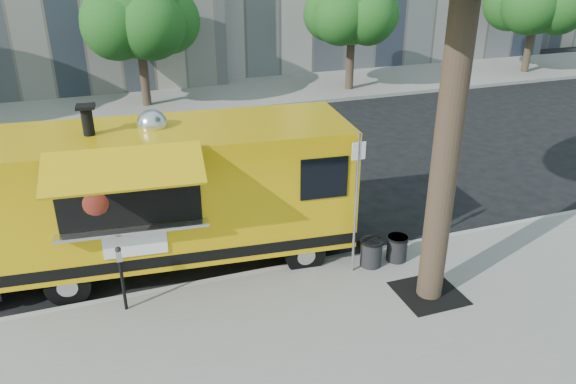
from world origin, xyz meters
The scene contains 12 objects.
ground centered at (0.00, 0.00, 0.00)m, with size 120.00×120.00×0.00m, color black.
sidewalk centered at (0.00, -4.00, 0.07)m, with size 60.00×6.00×0.15m, color gray.
curb centered at (0.00, -0.93, 0.07)m, with size 60.00×0.14×0.16m, color #999993.
far_sidewalk centered at (0.00, 13.50, 0.07)m, with size 60.00×5.00×0.15m, color gray.
tree_well centered at (2.60, -2.80, 0.15)m, with size 1.20×1.20×0.02m, color black.
far_tree_b centered at (-1.00, 12.70, 3.83)m, with size 3.60×3.60×5.50m.
far_tree_c centered at (8.00, 12.40, 3.72)m, with size 3.24×3.24×5.21m.
sign_post centered at (1.55, -1.55, 1.85)m, with size 0.28×0.06×3.00m.
parking_meter centered at (-3.00, -1.35, 0.98)m, with size 0.11×0.11×1.33m.
food_truck centered at (-1.65, 0.17, 1.69)m, with size 7.46×3.70×3.61m.
trash_bin_left centered at (2.01, -1.48, 0.47)m, with size 0.49×0.49×0.59m.
trash_bin_right centered at (2.63, -1.47, 0.45)m, with size 0.47×0.47×0.56m.
Camera 1 is at (-3.02, -10.48, 6.50)m, focal length 35.00 mm.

